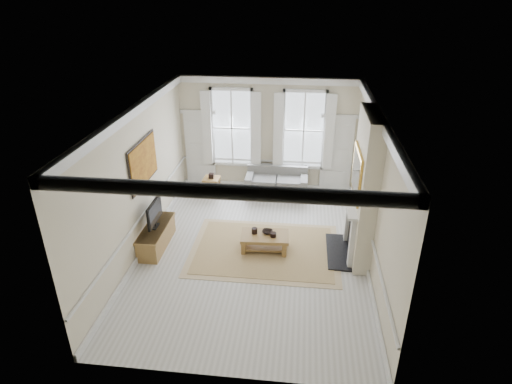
# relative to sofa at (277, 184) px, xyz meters

# --- Properties ---
(floor) EXTENTS (7.20, 7.20, 0.00)m
(floor) POSITION_rel_sofa_xyz_m (-0.33, -3.11, -0.36)
(floor) COLOR #B7B5AD
(floor) RESTS_ON ground
(ceiling) EXTENTS (7.20, 7.20, 0.00)m
(ceiling) POSITION_rel_sofa_xyz_m (-0.33, -3.11, 3.04)
(ceiling) COLOR white
(ceiling) RESTS_ON back_wall
(back_wall) EXTENTS (5.20, 0.00, 5.20)m
(back_wall) POSITION_rel_sofa_xyz_m (-0.33, 0.49, 1.34)
(back_wall) COLOR beige
(back_wall) RESTS_ON floor
(left_wall) EXTENTS (0.00, 7.20, 7.20)m
(left_wall) POSITION_rel_sofa_xyz_m (-2.93, -3.11, 1.34)
(left_wall) COLOR beige
(left_wall) RESTS_ON floor
(right_wall) EXTENTS (0.00, 7.20, 7.20)m
(right_wall) POSITION_rel_sofa_xyz_m (2.27, -3.11, 1.34)
(right_wall) COLOR beige
(right_wall) RESTS_ON floor
(window_left) EXTENTS (1.26, 0.20, 2.20)m
(window_left) POSITION_rel_sofa_xyz_m (-1.38, 0.44, 1.54)
(window_left) COLOR #B2BCC6
(window_left) RESTS_ON back_wall
(window_right) EXTENTS (1.26, 0.20, 2.20)m
(window_right) POSITION_rel_sofa_xyz_m (0.72, 0.44, 1.54)
(window_right) COLOR #B2BCC6
(window_right) RESTS_ON back_wall
(door_left) EXTENTS (0.90, 0.08, 2.30)m
(door_left) POSITION_rel_sofa_xyz_m (-2.38, 0.45, 0.79)
(door_left) COLOR silver
(door_left) RESTS_ON floor
(door_right) EXTENTS (0.90, 0.08, 2.30)m
(door_right) POSITION_rel_sofa_xyz_m (1.72, 0.45, 0.79)
(door_right) COLOR silver
(door_right) RESTS_ON floor
(painting) EXTENTS (0.05, 1.66, 1.06)m
(painting) POSITION_rel_sofa_xyz_m (-2.89, -2.81, 1.69)
(painting) COLOR #C28821
(painting) RESTS_ON left_wall
(chimney_breast) EXTENTS (0.35, 1.70, 3.38)m
(chimney_breast) POSITION_rel_sofa_xyz_m (2.09, -2.91, 1.34)
(chimney_breast) COLOR beige
(chimney_breast) RESTS_ON floor
(hearth) EXTENTS (0.55, 1.50, 0.05)m
(hearth) POSITION_rel_sofa_xyz_m (1.67, -2.91, -0.33)
(hearth) COLOR black
(hearth) RESTS_ON floor
(fireplace) EXTENTS (0.21, 1.45, 1.33)m
(fireplace) POSITION_rel_sofa_xyz_m (1.87, -2.91, 0.38)
(fireplace) COLOR silver
(fireplace) RESTS_ON floor
(mirror) EXTENTS (0.06, 1.26, 1.06)m
(mirror) POSITION_rel_sofa_xyz_m (1.88, -2.91, 1.69)
(mirror) COLOR gold
(mirror) RESTS_ON chimney_breast
(sofa) EXTENTS (1.80, 0.87, 0.85)m
(sofa) POSITION_rel_sofa_xyz_m (0.00, 0.00, 0.00)
(sofa) COLOR slate
(sofa) RESTS_ON floor
(side_table) EXTENTS (0.48, 0.48, 0.57)m
(side_table) POSITION_rel_sofa_xyz_m (-1.91, -0.26, 0.11)
(side_table) COLOR brown
(side_table) RESTS_ON floor
(rug) EXTENTS (3.50, 2.60, 0.02)m
(rug) POSITION_rel_sofa_xyz_m (-0.07, -2.99, -0.34)
(rug) COLOR #9F7A52
(rug) RESTS_ON floor
(coffee_table) EXTENTS (1.15, 0.71, 0.42)m
(coffee_table) POSITION_rel_sofa_xyz_m (-0.07, -2.99, -0.02)
(coffee_table) COLOR brown
(coffee_table) RESTS_ON rug
(ceramic_pot_a) EXTENTS (0.14, 0.14, 0.14)m
(ceramic_pot_a) POSITION_rel_sofa_xyz_m (-0.32, -2.94, 0.13)
(ceramic_pot_a) COLOR black
(ceramic_pot_a) RESTS_ON coffee_table
(ceramic_pot_b) EXTENTS (0.14, 0.14, 0.10)m
(ceramic_pot_b) POSITION_rel_sofa_xyz_m (0.13, -3.04, 0.11)
(ceramic_pot_b) COLOR black
(ceramic_pot_b) RESTS_ON coffee_table
(bowl) EXTENTS (0.27, 0.27, 0.06)m
(bowl) POSITION_rel_sofa_xyz_m (-0.02, -2.89, 0.09)
(bowl) COLOR black
(bowl) RESTS_ON coffee_table
(tv_stand) EXTENTS (0.48, 1.50, 0.54)m
(tv_stand) POSITION_rel_sofa_xyz_m (-2.67, -3.11, -0.09)
(tv_stand) COLOR brown
(tv_stand) RESTS_ON floor
(tv) EXTENTS (0.08, 0.90, 0.68)m
(tv) POSITION_rel_sofa_xyz_m (-2.65, -3.11, 0.57)
(tv) COLOR black
(tv) RESTS_ON tv_stand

